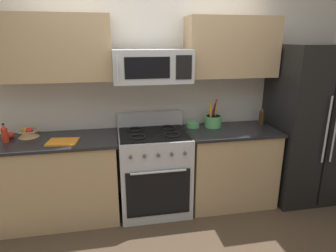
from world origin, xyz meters
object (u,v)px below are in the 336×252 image
Objects in this scene: refrigerator at (308,124)px; bottle_hot_sauce at (5,134)px; apple_loose at (11,135)px; microwave at (152,66)px; prep_bowl at (193,125)px; cutting_board at (63,142)px; utensil_crock at (213,121)px; range_oven at (154,171)px; fruit_basket at (28,133)px; bottle_soy at (262,117)px.

refrigerator is 9.48× the size of bottle_hot_sauce.
apple_loose is 0.35× the size of bottle_hot_sauce.
prep_bowl is at bearing 16.61° from microwave.
utensil_crock is at bearing 8.67° from cutting_board.
range_oven is at bearing 179.47° from refrigerator.
refrigerator is 3.35m from bottle_hot_sauce.
bottle_hot_sauce is at bearing -176.49° from utensil_crock.
range_oven is 3.35× the size of utensil_crock.
fruit_basket is at bearing -179.14° from prep_bowl.
utensil_crock is 1.67m from cutting_board.
prep_bowl is at bearing 173.37° from utensil_crock.
range_oven reaches higher than fruit_basket.
bottle_hot_sauce is (-1.49, -0.02, -0.64)m from microwave.
fruit_basket is (-2.03, 0.00, -0.03)m from utensil_crock.
refrigerator is (1.86, -0.02, 0.45)m from range_oven.
cutting_board is at bearing -178.18° from refrigerator.
prep_bowl is at bearing 172.05° from refrigerator.
utensil_crock is 1.13× the size of cutting_board.
refrigerator is 2.32× the size of microwave.
microwave is 3.64× the size of fruit_basket.
fruit_basket is (-1.31, 0.15, 0.48)m from range_oven.
apple_loose is 0.24× the size of cutting_board.
utensil_crock reaches higher than fruit_basket.
cutting_board is at bearing -11.76° from bottle_hot_sauce.
cutting_board is at bearing -168.85° from prep_bowl.
cutting_board is 1.45m from prep_bowl.
bottle_soy is (2.81, 0.10, 0.01)m from bottle_hot_sauce.
bottle_hot_sauce is at bearing -177.98° from bottle_soy.
refrigerator reaches higher than microwave.
microwave is 1.63m from apple_loose.
range_oven reaches higher than prep_bowl.
microwave is at bearing 8.17° from cutting_board.
bottle_soy is at bearing -3.50° from utensil_crock.
cutting_board is 2.26m from bottle_soy.
utensil_crock reaches higher than prep_bowl.
utensil_crock is 2.03m from fruit_basket.
apple_loose is at bearing 177.46° from refrigerator.
fruit_basket is at bearing 36.86° from bottle_hot_sauce.
microwave reaches higher than cutting_board.
cutting_board is at bearing -173.49° from range_oven.
utensil_crock is (0.73, 0.12, -0.65)m from microwave.
cutting_board is 0.58m from bottle_hot_sauce.
refrigerator reaches higher than bottle_soy.
cutting_board is at bearing -33.75° from fruit_basket.
bottle_hot_sauce reaches higher than fruit_basket.
utensil_crock is 4.73× the size of apple_loose.
microwave is at bearing -163.39° from prep_bowl.
fruit_basket reaches higher than cutting_board.
fruit_basket is 0.17m from apple_loose.
range_oven is 1.03m from cutting_board.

